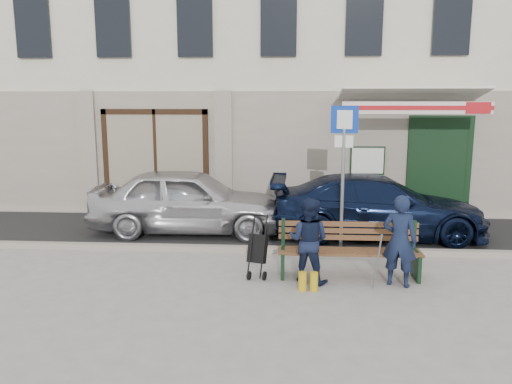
# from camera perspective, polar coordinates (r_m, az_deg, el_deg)

# --- Properties ---
(ground) EXTENTS (80.00, 80.00, 0.00)m
(ground) POSITION_cam_1_polar(r_m,az_deg,el_deg) (8.51, 1.63, -9.97)
(ground) COLOR #9E9991
(ground) RESTS_ON ground
(asphalt_lane) EXTENTS (60.00, 3.20, 0.01)m
(asphalt_lane) POSITION_cam_1_polar(r_m,az_deg,el_deg) (11.46, 2.22, -4.55)
(asphalt_lane) COLOR #282828
(asphalt_lane) RESTS_ON ground
(curb) EXTENTS (60.00, 0.18, 0.12)m
(curb) POSITION_cam_1_polar(r_m,az_deg,el_deg) (9.91, 1.96, -6.63)
(curb) COLOR #9E9384
(curb) RESTS_ON ground
(building) EXTENTS (20.00, 8.27, 10.00)m
(building) POSITION_cam_1_polar(r_m,az_deg,el_deg) (16.55, 2.90, 17.38)
(building) COLOR beige
(building) RESTS_ON ground
(car_silver) EXTENTS (4.38, 1.83, 1.48)m
(car_silver) POSITION_cam_1_polar(r_m,az_deg,el_deg) (11.36, -7.72, -0.96)
(car_silver) COLOR silver
(car_silver) RESTS_ON ground
(car_navy) EXTENTS (4.70, 1.99, 1.35)m
(car_navy) POSITION_cam_1_polar(r_m,az_deg,el_deg) (11.26, 13.68, -1.60)
(car_navy) COLOR black
(car_navy) RESTS_ON ground
(parking_sign) EXTENTS (0.53, 0.12, 2.86)m
(parking_sign) POSITION_cam_1_polar(r_m,az_deg,el_deg) (9.97, 9.97, 4.37)
(parking_sign) COLOR gray
(parking_sign) RESTS_ON ground
(bench) EXTENTS (2.40, 1.17, 0.98)m
(bench) POSITION_cam_1_polar(r_m,az_deg,el_deg) (8.62, 10.30, -6.64)
(bench) COLOR brown
(bench) RESTS_ON ground
(man) EXTENTS (0.64, 0.54, 1.50)m
(man) POSITION_cam_1_polar(r_m,az_deg,el_deg) (8.35, 16.09, -5.37)
(man) COLOR #131C35
(man) RESTS_ON ground
(woman) EXTENTS (0.83, 0.74, 1.42)m
(woman) POSITION_cam_1_polar(r_m,az_deg,el_deg) (8.24, 6.02, -5.52)
(woman) COLOR #121A32
(woman) RESTS_ON ground
(stroller) EXTENTS (0.37, 0.48, 1.05)m
(stroller) POSITION_cam_1_polar(r_m,az_deg,el_deg) (8.52, 0.18, -6.63)
(stroller) COLOR black
(stroller) RESTS_ON ground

